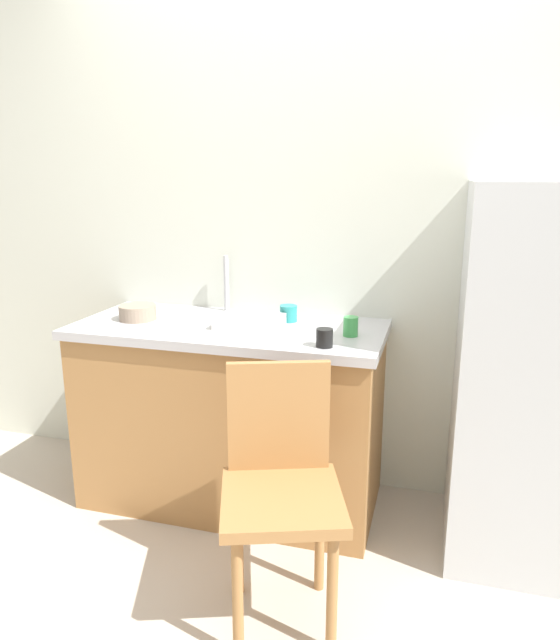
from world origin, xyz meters
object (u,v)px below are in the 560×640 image
at_px(chair, 281,483).
at_px(cup_green, 351,326).
at_px(dish_tray, 250,322).
at_px(cup_teal, 288,313).
at_px(terracotta_bowl, 138,312).
at_px(refrigerator, 534,377).
at_px(cup_black, 324,338).

xyz_separation_m(chair, cup_green, (0.13, 0.60, 0.41)).
height_order(chair, cup_green, cup_green).
bearing_deg(dish_tray, cup_teal, 47.27).
relative_size(dish_tray, cup_green, 3.41).
bearing_deg(terracotta_bowl, refrigerator, 0.60).
bearing_deg(terracotta_bowl, cup_green, -0.42).
distance_m(refrigerator, dish_tray, 1.18).
xyz_separation_m(chair, cup_teal, (-0.18, 0.77, 0.40)).
bearing_deg(refrigerator, dish_tray, -179.71).
relative_size(terracotta_bowl, cup_green, 2.07).
distance_m(dish_tray, cup_teal, 0.20).
bearing_deg(cup_teal, dish_tray, -132.73).
distance_m(terracotta_bowl, cup_green, 0.99).
bearing_deg(terracotta_bowl, cup_black, -11.63).
bearing_deg(dish_tray, chair, -62.83).
xyz_separation_m(terracotta_bowl, cup_teal, (0.68, 0.16, 0.00)).
relative_size(refrigerator, dish_tray, 5.34).
height_order(cup_black, cup_green, cup_green).
distance_m(terracotta_bowl, cup_teal, 0.70).
relative_size(chair, terracotta_bowl, 5.24).
relative_size(refrigerator, cup_teal, 18.88).
bearing_deg(cup_green, dish_tray, 177.52).
relative_size(refrigerator, chair, 1.68).
bearing_deg(dish_tray, refrigerator, 0.29).
height_order(dish_tray, cup_teal, cup_teal).
height_order(refrigerator, terracotta_bowl, refrigerator).
bearing_deg(terracotta_bowl, dish_tray, 1.29).
distance_m(dish_tray, cup_black, 0.43).
xyz_separation_m(dish_tray, terracotta_bowl, (-0.54, -0.01, 0.01)).
bearing_deg(cup_black, chair, -97.69).
bearing_deg(refrigerator, chair, -143.69).
relative_size(refrigerator, cup_green, 18.20).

